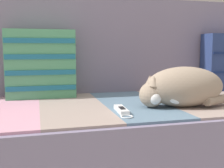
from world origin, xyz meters
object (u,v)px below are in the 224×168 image
object	(u,v)px
game_remote_near	(122,110)
sleeping_cat	(181,88)
throw_pillow_striped	(41,64)
couch	(129,138)

from	to	relation	value
game_remote_near	sleeping_cat	bearing A→B (deg)	7.74
throw_pillow_striped	game_remote_near	world-z (taller)	throw_pillow_striped
couch	game_remote_near	world-z (taller)	game_remote_near
couch	throw_pillow_striped	world-z (taller)	throw_pillow_striped
couch	game_remote_near	bearing A→B (deg)	-115.71
couch	throw_pillow_striped	distance (m)	0.61
throw_pillow_striped	couch	bearing A→B (deg)	-28.38
throw_pillow_striped	sleeping_cat	distance (m)	0.75
sleeping_cat	game_remote_near	world-z (taller)	sleeping_cat
couch	throw_pillow_striped	bearing A→B (deg)	151.62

